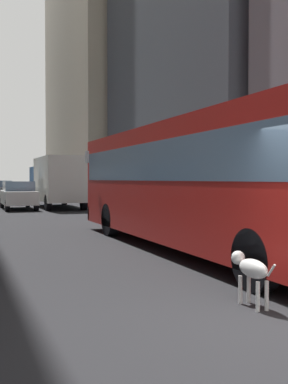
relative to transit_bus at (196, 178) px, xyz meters
name	(u,v)px	position (x,y,z in m)	size (l,w,h in m)	color
ground_plane	(17,200)	(-1.20, 29.27, -1.78)	(120.00, 120.00, 0.00)	#232326
sidewalk_right	(85,198)	(4.50, 29.27, -1.70)	(2.40, 110.00, 0.15)	#9E9991
building_right_mid	(214,26)	(10.70, 17.88, 10.40)	(9.42, 19.13, 24.38)	#4C515B
building_right_far	(115,65)	(10.70, 40.00, 12.76)	(11.95, 22.08, 29.09)	#B2A893
transit_bus	(196,178)	(0.00, 0.00, 0.00)	(2.78, 11.53, 3.05)	red
car_grey_wagon	(0,190)	(-2.40, 31.11, -0.95)	(1.83, 4.70, 1.62)	slate
car_red_coupe	(50,190)	(1.60, 29.99, -0.95)	(1.81, 4.34, 1.62)	red
car_white_van	(18,195)	(-2.40, 17.42, -0.95)	(1.75, 4.47, 1.62)	silver
box_truck	(57,180)	(0.00, 18.20, -0.11)	(2.30, 7.50, 3.05)	#19519E
dalmatian_dog	(250,269)	(-1.67, -4.80, -1.26)	(0.22, 0.96, 0.72)	white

